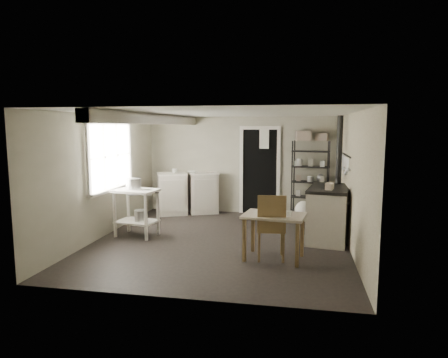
% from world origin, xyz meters
% --- Properties ---
extents(floor, '(5.00, 5.00, 0.00)m').
position_xyz_m(floor, '(0.00, 0.00, 0.00)').
color(floor, black).
rests_on(floor, ground).
extents(ceiling, '(5.00, 5.00, 0.00)m').
position_xyz_m(ceiling, '(0.00, 0.00, 2.30)').
color(ceiling, silver).
rests_on(ceiling, wall_back).
extents(wall_back, '(4.50, 0.02, 2.30)m').
position_xyz_m(wall_back, '(0.00, 2.50, 1.15)').
color(wall_back, '#ACA792').
rests_on(wall_back, ground).
extents(wall_front, '(4.50, 0.02, 2.30)m').
position_xyz_m(wall_front, '(0.00, -2.50, 1.15)').
color(wall_front, '#ACA792').
rests_on(wall_front, ground).
extents(wall_left, '(0.02, 5.00, 2.30)m').
position_xyz_m(wall_left, '(-2.25, 0.00, 1.15)').
color(wall_left, '#ACA792').
rests_on(wall_left, ground).
extents(wall_right, '(0.02, 5.00, 2.30)m').
position_xyz_m(wall_right, '(2.25, 0.00, 1.15)').
color(wall_right, '#ACA792').
rests_on(wall_right, ground).
extents(window, '(0.12, 1.76, 1.28)m').
position_xyz_m(window, '(-2.22, 0.20, 1.50)').
color(window, white).
rests_on(window, wall_left).
extents(doorway, '(0.96, 0.10, 2.08)m').
position_xyz_m(doorway, '(0.45, 2.47, 1.00)').
color(doorway, white).
rests_on(doorway, ground).
extents(ceiling_beam, '(0.18, 5.00, 0.18)m').
position_xyz_m(ceiling_beam, '(-1.20, 0.00, 2.20)').
color(ceiling_beam, white).
rests_on(ceiling_beam, ceiling).
extents(wallpaper_panel, '(0.01, 5.00, 2.30)m').
position_xyz_m(wallpaper_panel, '(2.24, 0.00, 1.15)').
color(wallpaper_panel, '#B9B196').
rests_on(wallpaper_panel, wall_right).
extents(utensil_rail, '(0.06, 1.20, 0.44)m').
position_xyz_m(utensil_rail, '(2.19, 0.60, 1.55)').
color(utensil_rail, '#BDBCBF').
rests_on(utensil_rail, wall_right).
extents(prep_table, '(0.86, 0.68, 0.89)m').
position_xyz_m(prep_table, '(-1.64, 0.05, 0.40)').
color(prep_table, white).
rests_on(prep_table, ground).
extents(stockpot, '(0.34, 0.34, 0.31)m').
position_xyz_m(stockpot, '(-1.71, 0.11, 0.94)').
color(stockpot, '#BDBCBF').
rests_on(stockpot, prep_table).
extents(saucepan, '(0.21, 0.21, 0.10)m').
position_xyz_m(saucepan, '(-1.42, 0.02, 0.85)').
color(saucepan, '#BDBCBF').
rests_on(saucepan, prep_table).
extents(bucket, '(0.29, 0.29, 0.25)m').
position_xyz_m(bucket, '(-1.55, 0.02, 0.39)').
color(bucket, '#BDBCBF').
rests_on(bucket, prep_table).
extents(base_cabinets, '(1.62, 1.17, 0.98)m').
position_xyz_m(base_cabinets, '(-1.24, 2.18, 0.46)').
color(base_cabinets, beige).
rests_on(base_cabinets, ground).
extents(mixing_bowl, '(0.37, 0.37, 0.07)m').
position_xyz_m(mixing_bowl, '(-1.11, 2.08, 0.96)').
color(mixing_bowl, silver).
rests_on(mixing_bowl, base_cabinets).
extents(counter_cup, '(0.16, 0.16, 0.10)m').
position_xyz_m(counter_cup, '(-1.54, 2.11, 0.97)').
color(counter_cup, silver).
rests_on(counter_cup, base_cabinets).
extents(shelf_rack, '(0.87, 0.45, 1.75)m').
position_xyz_m(shelf_rack, '(1.62, 2.31, 0.95)').
color(shelf_rack, black).
rests_on(shelf_rack, ground).
extents(shelf_jar, '(0.09, 0.09, 0.17)m').
position_xyz_m(shelf_jar, '(1.31, 2.33, 1.36)').
color(shelf_jar, silver).
rests_on(shelf_jar, shelf_rack).
extents(storage_box_a, '(0.36, 0.33, 0.22)m').
position_xyz_m(storage_box_a, '(1.45, 2.27, 2.01)').
color(storage_box_a, '#BCAB97').
rests_on(storage_box_a, shelf_rack).
extents(storage_box_b, '(0.32, 0.30, 0.17)m').
position_xyz_m(storage_box_b, '(1.86, 2.36, 1.99)').
color(storage_box_b, '#BCAB97').
rests_on(storage_box_b, shelf_rack).
extents(stove, '(0.88, 1.34, 0.98)m').
position_xyz_m(stove, '(1.92, 0.45, 0.44)').
color(stove, beige).
rests_on(stove, ground).
extents(stovepipe, '(0.14, 0.14, 1.41)m').
position_xyz_m(stovepipe, '(2.11, 0.93, 1.59)').
color(stovepipe, black).
rests_on(stovepipe, stove).
extents(side_ledge, '(0.55, 0.37, 0.78)m').
position_xyz_m(side_ledge, '(1.95, 0.10, 0.43)').
color(side_ledge, white).
rests_on(side_ledge, ground).
extents(oats_box, '(0.17, 0.23, 0.31)m').
position_xyz_m(oats_box, '(1.90, 0.14, 1.01)').
color(oats_box, '#BCAB97').
rests_on(oats_box, side_ledge).
extents(work_table, '(1.02, 0.78, 0.71)m').
position_xyz_m(work_table, '(1.01, -0.82, 0.38)').
color(work_table, beige).
rests_on(work_table, ground).
extents(table_cup, '(0.12, 0.12, 0.09)m').
position_xyz_m(table_cup, '(1.24, -0.93, 0.80)').
color(table_cup, silver).
rests_on(table_cup, work_table).
extents(chair, '(0.48, 0.49, 1.05)m').
position_xyz_m(chair, '(0.96, -0.81, 0.48)').
color(chair, brown).
rests_on(chair, ground).
extents(flour_sack, '(0.47, 0.44, 0.46)m').
position_xyz_m(flour_sack, '(1.48, 1.80, 0.24)').
color(flour_sack, white).
rests_on(flour_sack, ground).
extents(floor_crock, '(0.16, 0.16, 0.16)m').
position_xyz_m(floor_crock, '(1.56, 0.09, 0.07)').
color(floor_crock, silver).
rests_on(floor_crock, ground).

